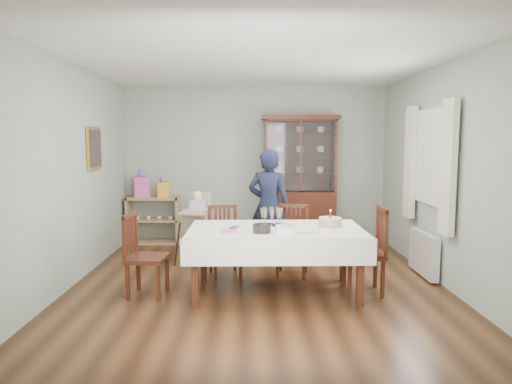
{
  "coord_description": "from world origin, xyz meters",
  "views": [
    {
      "loc": [
        -0.1,
        -5.46,
        1.75
      ],
      "look_at": [
        -0.02,
        0.2,
        1.11
      ],
      "focal_mm": 32.0,
      "sensor_mm": 36.0,
      "label": 1
    }
  ],
  "objects_px": {
    "chair_far_right": "(292,255)",
    "champagne_tray": "(272,220)",
    "gift_bag_orange": "(163,188)",
    "woman": "(269,207)",
    "sideboard": "(154,220)",
    "chair_end_right": "(365,267)",
    "gift_bag_pink": "(142,185)",
    "dining_table": "(276,260)",
    "birthday_cake": "(330,223)",
    "chair_end_left": "(146,271)",
    "high_chair": "(198,235)",
    "china_cabinet": "(300,178)",
    "chair_far_left": "(225,255)"
  },
  "relations": [
    {
      "from": "chair_far_right",
      "to": "champagne_tray",
      "type": "height_order",
      "value": "champagne_tray"
    },
    {
      "from": "champagne_tray",
      "to": "gift_bag_orange",
      "type": "bearing_deg",
      "value": 124.94
    },
    {
      "from": "woman",
      "to": "chair_far_right",
      "type": "bearing_deg",
      "value": 130.65
    },
    {
      "from": "sideboard",
      "to": "chair_end_right",
      "type": "distance_m",
      "value": 3.97
    },
    {
      "from": "chair_end_right",
      "to": "gift_bag_pink",
      "type": "bearing_deg",
      "value": -126.95
    },
    {
      "from": "dining_table",
      "to": "birthday_cake",
      "type": "height_order",
      "value": "birthday_cake"
    },
    {
      "from": "chair_end_right",
      "to": "champagne_tray",
      "type": "distance_m",
      "value": 1.21
    },
    {
      "from": "dining_table",
      "to": "gift_bag_orange",
      "type": "xyz_separation_m",
      "value": [
        -1.77,
        2.62,
        0.57
      ]
    },
    {
      "from": "chair_far_right",
      "to": "champagne_tray",
      "type": "relative_size",
      "value": 2.59
    },
    {
      "from": "chair_far_right",
      "to": "chair_end_left",
      "type": "distance_m",
      "value": 1.89
    },
    {
      "from": "chair_end_right",
      "to": "chair_end_left",
      "type": "bearing_deg",
      "value": -85.84
    },
    {
      "from": "dining_table",
      "to": "gift_bag_pink",
      "type": "distance_m",
      "value": 3.43
    },
    {
      "from": "woman",
      "to": "high_chair",
      "type": "bearing_deg",
      "value": 10.95
    },
    {
      "from": "birthday_cake",
      "to": "gift_bag_orange",
      "type": "relative_size",
      "value": 0.85
    },
    {
      "from": "dining_table",
      "to": "chair_far_right",
      "type": "relative_size",
      "value": 2.19
    },
    {
      "from": "china_cabinet",
      "to": "chair_far_right",
      "type": "height_order",
      "value": "china_cabinet"
    },
    {
      "from": "china_cabinet",
      "to": "woman",
      "type": "distance_m",
      "value": 1.48
    },
    {
      "from": "chair_far_left",
      "to": "chair_far_right",
      "type": "bearing_deg",
      "value": -16.8
    },
    {
      "from": "dining_table",
      "to": "chair_far_left",
      "type": "height_order",
      "value": "chair_far_left"
    },
    {
      "from": "chair_end_left",
      "to": "birthday_cake",
      "type": "height_order",
      "value": "birthday_cake"
    },
    {
      "from": "woman",
      "to": "gift_bag_pink",
      "type": "height_order",
      "value": "woman"
    },
    {
      "from": "chair_end_right",
      "to": "woman",
      "type": "xyz_separation_m",
      "value": [
        -1.06,
        1.27,
        0.53
      ]
    },
    {
      "from": "china_cabinet",
      "to": "chair_far_left",
      "type": "distance_m",
      "value": 2.38
    },
    {
      "from": "chair_far_right",
      "to": "chair_end_right",
      "type": "distance_m",
      "value": 1.04
    },
    {
      "from": "high_chair",
      "to": "woman",
      "type": "bearing_deg",
      "value": 11.87
    },
    {
      "from": "chair_far_left",
      "to": "chair_end_left",
      "type": "xyz_separation_m",
      "value": [
        -0.85,
        -0.79,
        0.01
      ]
    },
    {
      "from": "china_cabinet",
      "to": "gift_bag_pink",
      "type": "distance_m",
      "value": 2.68
    },
    {
      "from": "chair_far_left",
      "to": "chair_far_right",
      "type": "height_order",
      "value": "chair_far_right"
    },
    {
      "from": "sideboard",
      "to": "gift_bag_pink",
      "type": "bearing_deg",
      "value": -173.47
    },
    {
      "from": "chair_far_left",
      "to": "birthday_cake",
      "type": "height_order",
      "value": "birthday_cake"
    },
    {
      "from": "chair_end_right",
      "to": "high_chair",
      "type": "relative_size",
      "value": 0.96
    },
    {
      "from": "china_cabinet",
      "to": "champagne_tray",
      "type": "height_order",
      "value": "china_cabinet"
    },
    {
      "from": "birthday_cake",
      "to": "dining_table",
      "type": "bearing_deg",
      "value": -176.75
    },
    {
      "from": "chair_far_left",
      "to": "high_chair",
      "type": "distance_m",
      "value": 0.77
    },
    {
      "from": "chair_far_right",
      "to": "chair_end_right",
      "type": "bearing_deg",
      "value": -30.28
    },
    {
      "from": "sideboard",
      "to": "high_chair",
      "type": "bearing_deg",
      "value": -54.81
    },
    {
      "from": "china_cabinet",
      "to": "chair_far_left",
      "type": "xyz_separation_m",
      "value": [
        -1.17,
        -1.88,
        -0.86
      ]
    },
    {
      "from": "woman",
      "to": "birthday_cake",
      "type": "relative_size",
      "value": 5.4
    },
    {
      "from": "chair_far_left",
      "to": "gift_bag_pink",
      "type": "bearing_deg",
      "value": 113.94
    },
    {
      "from": "gift_bag_orange",
      "to": "chair_end_left",
      "type": "bearing_deg",
      "value": -83.62
    },
    {
      "from": "birthday_cake",
      "to": "gift_bag_pink",
      "type": "height_order",
      "value": "gift_bag_pink"
    },
    {
      "from": "chair_end_left",
      "to": "gift_bag_orange",
      "type": "relative_size",
      "value": 2.62
    },
    {
      "from": "gift_bag_orange",
      "to": "high_chair",
      "type": "bearing_deg",
      "value": -60.01
    },
    {
      "from": "champagne_tray",
      "to": "chair_end_left",
      "type": "bearing_deg",
      "value": -172.24
    },
    {
      "from": "chair_end_left",
      "to": "dining_table",
      "type": "bearing_deg",
      "value": -82.08
    },
    {
      "from": "champagne_tray",
      "to": "gift_bag_orange",
      "type": "xyz_separation_m",
      "value": [
        -1.73,
        2.48,
        0.13
      ]
    },
    {
      "from": "woman",
      "to": "champagne_tray",
      "type": "xyz_separation_m",
      "value": [
        -0.02,
        -1.15,
        0.0
      ]
    },
    {
      "from": "chair_end_left",
      "to": "chair_end_right",
      "type": "relative_size",
      "value": 0.94
    },
    {
      "from": "chair_end_left",
      "to": "china_cabinet",
      "type": "bearing_deg",
      "value": -31.34
    },
    {
      "from": "chair_far_left",
      "to": "birthday_cake",
      "type": "relative_size",
      "value": 2.95
    }
  ]
}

